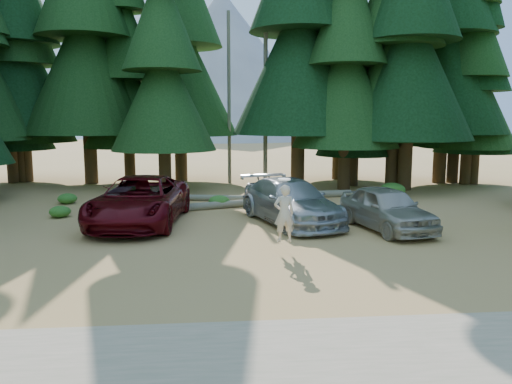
# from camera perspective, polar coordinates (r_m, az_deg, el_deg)

# --- Properties ---
(ground) EXTENTS (160.00, 160.00, 0.00)m
(ground) POSITION_cam_1_polar(r_m,az_deg,el_deg) (14.59, 4.04, -7.03)
(ground) COLOR tan
(ground) RESTS_ON ground
(gravel_strip) EXTENTS (26.00, 3.50, 0.01)m
(gravel_strip) POSITION_cam_1_polar(r_m,az_deg,el_deg) (8.64, 11.23, -18.43)
(gravel_strip) COLOR tan
(gravel_strip) RESTS_ON ground
(forest_belt_north) EXTENTS (36.00, 7.00, 22.00)m
(forest_belt_north) POSITION_cam_1_polar(r_m,az_deg,el_deg) (29.23, -0.60, 0.81)
(forest_belt_north) COLOR black
(forest_belt_north) RESTS_ON ground
(snag_front) EXTENTS (0.24, 0.24, 12.00)m
(snag_front) POSITION_cam_1_polar(r_m,az_deg,el_deg) (28.62, 1.10, 12.68)
(snag_front) COLOR #676252
(snag_front) RESTS_ON ground
(snag_back) EXTENTS (0.20, 0.20, 10.00)m
(snag_back) POSITION_cam_1_polar(r_m,az_deg,el_deg) (29.92, -3.10, 10.57)
(snag_back) COLOR #676252
(snag_back) RESTS_ON ground
(mountain_peak) EXTENTS (48.00, 50.00, 28.00)m
(mountain_peak) POSITION_cam_1_polar(r_m,az_deg,el_deg) (102.50, -5.39, 13.36)
(mountain_peak) COLOR gray
(mountain_peak) RESTS_ON ground
(red_pickup) EXTENTS (3.54, 6.59, 1.76)m
(red_pickup) POSITION_cam_1_polar(r_m,az_deg,el_deg) (18.85, -13.13, -0.96)
(red_pickup) COLOR #50060D
(red_pickup) RESTS_ON ground
(silver_minivan_center) EXTENTS (3.82, 6.02, 1.62)m
(silver_minivan_center) POSITION_cam_1_polar(r_m,az_deg,el_deg) (18.62, 3.97, -1.08)
(silver_minivan_center) COLOR #A6A9AE
(silver_minivan_center) RESTS_ON ground
(silver_minivan_right) EXTENTS (2.65, 4.75, 1.53)m
(silver_minivan_right) POSITION_cam_1_polar(r_m,az_deg,el_deg) (18.03, 14.69, -1.81)
(silver_minivan_right) COLOR #B2AB9F
(silver_minivan_right) RESTS_ON ground
(frisbee_player) EXTENTS (0.65, 0.47, 1.83)m
(frisbee_player) POSITION_cam_1_polar(r_m,az_deg,el_deg) (14.32, 3.23, -2.42)
(frisbee_player) COLOR beige
(frisbee_player) RESTS_ON ground
(log_left) EXTENTS (4.33, 1.78, 0.32)m
(log_left) POSITION_cam_1_polar(r_m,az_deg,el_deg) (21.87, -2.72, -1.38)
(log_left) COLOR #676252
(log_left) RESTS_ON ground
(log_mid) EXTENTS (3.55, 0.99, 0.29)m
(log_mid) POSITION_cam_1_polar(r_m,az_deg,el_deg) (23.56, -3.77, -0.71)
(log_mid) COLOR #676252
(log_mid) RESTS_ON ground
(log_right) EXTENTS (5.36, 0.77, 0.34)m
(log_right) POSITION_cam_1_polar(r_m,az_deg,el_deg) (24.54, 4.89, -0.29)
(log_right) COLOR #676252
(log_right) RESTS_ON ground
(shrub_far_left) EXTENTS (0.86, 0.86, 0.47)m
(shrub_far_left) POSITION_cam_1_polar(r_m,az_deg,el_deg) (24.40, -20.76, -0.71)
(shrub_far_left) COLOR #256D20
(shrub_far_left) RESTS_ON ground
(shrub_left) EXTENTS (0.78, 0.78, 0.43)m
(shrub_left) POSITION_cam_1_polar(r_m,az_deg,el_deg) (23.92, -8.48, -0.47)
(shrub_left) COLOR #256D20
(shrub_left) RESTS_ON ground
(shrub_center_left) EXTENTS (1.12, 1.12, 0.62)m
(shrub_center_left) POSITION_cam_1_polar(r_m,az_deg,el_deg) (23.60, 1.39, -0.28)
(shrub_center_left) COLOR #256D20
(shrub_center_left) RESTS_ON ground
(shrub_center_right) EXTENTS (0.95, 0.95, 0.52)m
(shrub_center_right) POSITION_cam_1_polar(r_m,az_deg,el_deg) (22.00, -4.23, -1.06)
(shrub_center_right) COLOR #256D20
(shrub_center_right) RESTS_ON ground
(shrub_right) EXTENTS (0.88, 0.88, 0.48)m
(shrub_right) POSITION_cam_1_polar(r_m,az_deg,el_deg) (21.90, 14.91, -1.43)
(shrub_right) COLOR #256D20
(shrub_right) RESTS_ON ground
(shrub_far_right) EXTENTS (1.27, 1.27, 0.70)m
(shrub_far_right) POSITION_cam_1_polar(r_m,az_deg,el_deg) (25.75, 15.33, 0.25)
(shrub_far_right) COLOR #256D20
(shrub_far_right) RESTS_ON ground
(shrub_edge_west) EXTENTS (0.83, 0.83, 0.46)m
(shrub_edge_west) POSITION_cam_1_polar(r_m,az_deg,el_deg) (21.17, -21.49, -2.10)
(shrub_edge_west) COLOR #256D20
(shrub_edge_west) RESTS_ON ground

